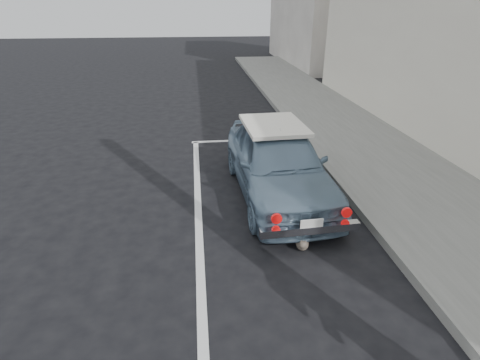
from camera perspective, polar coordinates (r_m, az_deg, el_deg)
The scene contains 6 objects.
ground at distance 4.38m, azimuth 7.29°, elevation -23.39°, with size 80.00×80.00×0.00m, color black.
sidewalk at distance 7.04m, azimuth 29.52°, elevation -5.36°, with size 2.80×40.00×0.15m, color #62635E.
pline_front at distance 9.93m, azimuth 1.37°, elevation 6.12°, with size 3.00×0.12×0.01m, color silver.
pline_side at distance 6.64m, azimuth -6.40°, elevation -4.35°, with size 0.12×7.00×0.01m, color silver.
retro_coupe at distance 6.88m, azimuth 5.77°, elevation 2.84°, with size 1.71×3.89×1.30m.
cat at distance 5.63m, azimuth 9.49°, elevation -9.40°, with size 0.25×0.42×0.23m.
Camera 1 is at (-0.85, -2.78, 3.28)m, focal length 28.00 mm.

